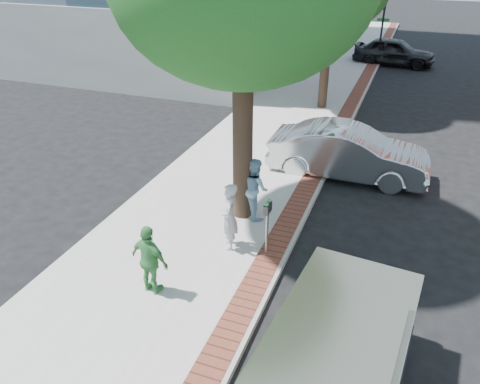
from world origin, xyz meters
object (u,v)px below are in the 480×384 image
at_px(person_gray, 229,217).
at_px(van, 328,379).
at_px(parking_meter, 267,216).
at_px(person_officer, 255,188).
at_px(sedan_silver, 348,152).
at_px(bg_car, 394,52).
at_px(person_green, 150,260).

bearing_deg(person_gray, van, 19.35).
height_order(parking_meter, person_gray, person_gray).
xyz_separation_m(person_gray, person_officer, (0.08, 1.64, -0.01)).
distance_m(person_gray, sedan_silver, 5.66).
xyz_separation_m(person_officer, sedan_silver, (1.93, 3.65, -0.16)).
height_order(parking_meter, van, van).
height_order(parking_meter, sedan_silver, sedan_silver).
distance_m(person_gray, bg_car, 21.77).
xyz_separation_m(sedan_silver, bg_car, (0.15, 16.38, -0.02)).
bearing_deg(parking_meter, sedan_silver, 78.42).
distance_m(person_officer, sedan_silver, 4.13).
height_order(person_officer, bg_car, person_officer).
distance_m(parking_meter, van, 4.48).
xyz_separation_m(person_officer, van, (3.06, -5.48, 0.03)).
xyz_separation_m(parking_meter, sedan_silver, (1.07, 5.24, -0.37)).
relative_size(person_officer, person_green, 1.04).
xyz_separation_m(parking_meter, bg_car, (1.22, 21.62, -0.39)).
bearing_deg(parking_meter, person_green, -130.94).
xyz_separation_m(person_gray, sedan_silver, (2.01, 5.28, -0.18)).
xyz_separation_m(parking_meter, van, (2.21, -3.89, -0.18)).
height_order(person_green, sedan_silver, person_green).
xyz_separation_m(parking_meter, person_officer, (-0.85, 1.59, -0.21)).
height_order(sedan_silver, bg_car, sedan_silver).
xyz_separation_m(parking_meter, person_gray, (-0.94, -0.05, -0.20)).
bearing_deg(parking_meter, person_gray, -177.10).
relative_size(parking_meter, person_gray, 0.86).
bearing_deg(person_gray, person_green, -43.88).
relative_size(bg_car, van, 0.91).
bearing_deg(person_officer, van, 163.00).
relative_size(person_gray, bg_car, 0.36).
height_order(person_gray, person_green, person_gray).
height_order(parking_meter, bg_car, bg_car).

